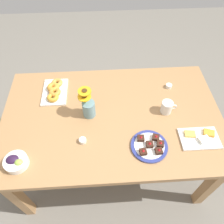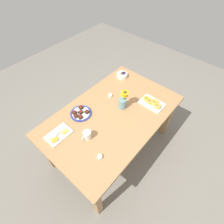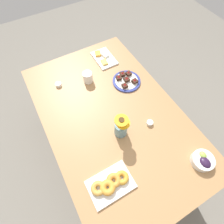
# 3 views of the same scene
# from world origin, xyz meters

# --- Properties ---
(ground_plane) EXTENTS (6.00, 6.00, 0.00)m
(ground_plane) POSITION_xyz_m (0.00, 0.00, 0.00)
(ground_plane) COLOR slate
(dining_table) EXTENTS (1.60, 1.00, 0.74)m
(dining_table) POSITION_xyz_m (0.00, 0.00, 0.65)
(dining_table) COLOR #A87A4C
(dining_table) RESTS_ON ground_plane
(coffee_mug) EXTENTS (0.12, 0.08, 0.10)m
(coffee_mug) POSITION_xyz_m (0.40, 0.01, 0.79)
(coffee_mug) COLOR white
(coffee_mug) RESTS_ON dining_table
(grape_bowl) EXTENTS (0.15, 0.15, 0.07)m
(grape_bowl) POSITION_xyz_m (-0.61, -0.34, 0.77)
(grape_bowl) COLOR white
(grape_bowl) RESTS_ON dining_table
(cheese_platter) EXTENTS (0.26, 0.17, 0.03)m
(cheese_platter) POSITION_xyz_m (0.57, -0.23, 0.75)
(cheese_platter) COLOR white
(cheese_platter) RESTS_ON dining_table
(croissant_platter) EXTENTS (0.19, 0.28, 0.05)m
(croissant_platter) POSITION_xyz_m (-0.44, 0.26, 0.76)
(croissant_platter) COLOR white
(croissant_platter) RESTS_ON dining_table
(jam_cup_honey) EXTENTS (0.05, 0.05, 0.03)m
(jam_cup_honey) POSITION_xyz_m (-0.21, -0.21, 0.76)
(jam_cup_honey) COLOR white
(jam_cup_honey) RESTS_ON dining_table
(jam_cup_berry) EXTENTS (0.05, 0.05, 0.03)m
(jam_cup_berry) POSITION_xyz_m (0.48, 0.26, 0.76)
(jam_cup_berry) COLOR white
(jam_cup_berry) RESTS_ON dining_table
(dessert_plate) EXTENTS (0.24, 0.24, 0.05)m
(dessert_plate) POSITION_xyz_m (0.23, -0.27, 0.75)
(dessert_plate) COLOR navy
(dessert_plate) RESTS_ON dining_table
(flower_vase) EXTENTS (0.11, 0.10, 0.24)m
(flower_vase) POSITION_xyz_m (-0.16, 0.02, 0.82)
(flower_vase) COLOR #6B939E
(flower_vase) RESTS_ON dining_table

